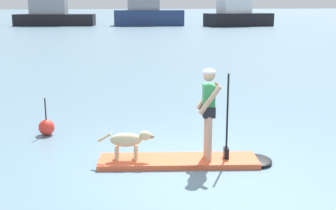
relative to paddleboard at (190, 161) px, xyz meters
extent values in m
plane|color=slate|center=(-0.22, 0.04, -0.05)|extent=(400.00, 400.00, 0.00)
cube|color=#E55933|center=(-0.22, 0.04, 0.00)|extent=(3.04, 1.20, 0.10)
ellipsoid|color=black|center=(1.24, -0.20, 0.00)|extent=(0.67, 0.78, 0.10)
cylinder|color=tan|center=(0.34, 0.08, 0.47)|extent=(0.12, 0.12, 0.84)
cylinder|color=tan|center=(0.30, -0.18, 0.47)|extent=(0.12, 0.12, 0.84)
cube|color=black|center=(0.32, -0.05, 0.97)|extent=(0.28, 0.39, 0.20)
cube|color=#338C4C|center=(0.32, -0.05, 1.17)|extent=(0.25, 0.37, 0.57)
sphere|color=tan|center=(0.32, -0.05, 1.62)|extent=(0.22, 0.22, 0.22)
ellipsoid|color=white|center=(0.32, -0.05, 1.68)|extent=(0.23, 0.23, 0.11)
cylinder|color=tan|center=(0.35, 0.14, 1.21)|extent=(0.43, 0.16, 0.54)
cylinder|color=tan|center=(0.29, -0.24, 1.21)|extent=(0.43, 0.16, 0.54)
cylinder|color=black|center=(0.66, -0.11, 0.85)|extent=(0.04, 0.04, 1.60)
cube|color=black|center=(0.66, -0.11, 0.15)|extent=(0.11, 0.19, 0.20)
ellipsoid|color=#CCB78C|center=(-1.18, 0.19, 0.42)|extent=(0.61, 0.31, 0.26)
ellipsoid|color=#CCB78C|center=(-0.83, 0.14, 0.50)|extent=(0.24, 0.19, 0.18)
ellipsoid|color=gray|center=(-0.72, 0.12, 0.48)|extent=(0.13, 0.10, 0.08)
cylinder|color=#CCB78C|center=(-1.57, 0.26, 0.47)|extent=(0.27, 0.09, 0.18)
cylinder|color=#CCB78C|center=(-0.99, 0.24, 0.17)|extent=(0.07, 0.07, 0.24)
cylinder|color=#CCB78C|center=(-1.02, 0.09, 0.17)|extent=(0.07, 0.07, 0.24)
cylinder|color=#CCB78C|center=(-1.34, 0.30, 0.17)|extent=(0.07, 0.07, 0.24)
cylinder|color=#CCB78C|center=(-1.36, 0.15, 0.17)|extent=(0.07, 0.07, 0.24)
cube|color=black|center=(-5.08, 52.62, 0.69)|extent=(10.49, 4.93, 1.48)
cube|color=gray|center=(-5.83, 52.62, 2.52)|extent=(4.87, 3.26, 2.18)
cube|color=navy|center=(6.86, 50.38, 0.94)|extent=(9.18, 3.99, 1.98)
cube|color=gray|center=(6.19, 50.38, 2.82)|extent=(4.21, 2.77, 1.78)
cube|color=black|center=(17.90, 46.85, 0.76)|extent=(8.76, 4.77, 1.61)
cube|color=silver|center=(17.27, 46.85, 2.67)|extent=(4.11, 3.18, 2.21)
sphere|color=red|center=(-2.77, 2.41, 0.13)|extent=(0.36, 0.36, 0.36)
cylinder|color=black|center=(-2.77, 2.41, 0.56)|extent=(0.03, 0.03, 0.50)
camera|label=1|loc=(-1.91, -7.60, 2.90)|focal=47.28mm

